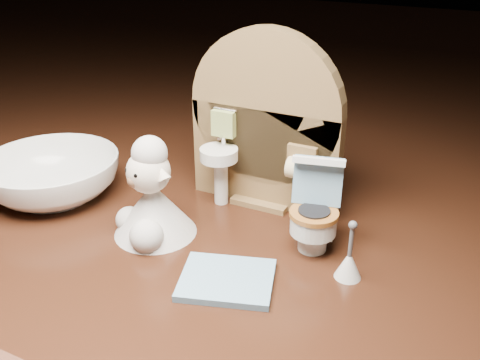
{
  "coord_description": "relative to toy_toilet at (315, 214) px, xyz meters",
  "views": [
    {
      "loc": [
        0.16,
        -0.31,
        0.23
      ],
      "look_at": [
        0.0,
        0.01,
        0.05
      ],
      "focal_mm": 40.0,
      "sensor_mm": 36.0,
      "label": 1
    }
  ],
  "objects": [
    {
      "name": "toy_toilet",
      "position": [
        0.0,
        0.0,
        0.0
      ],
      "size": [
        0.04,
        0.05,
        0.07
      ],
      "rotation": [
        0.0,
        0.0,
        0.22
      ],
      "color": "white",
      "rests_on": "ground"
    },
    {
      "name": "ceramic_bowl",
      "position": [
        -0.23,
        -0.03,
        -0.01
      ],
      "size": [
        0.12,
        0.12,
        0.04
      ],
      "primitive_type": "imported",
      "rotation": [
        0.0,
        0.0,
        0.05
      ],
      "color": "white",
      "rests_on": "ground"
    },
    {
      "name": "toilet_brush",
      "position": [
        0.04,
        -0.03,
        -0.01
      ],
      "size": [
        0.02,
        0.02,
        0.04
      ],
      "color": "white",
      "rests_on": "ground"
    },
    {
      "name": "plush_lamb",
      "position": [
        -0.12,
        -0.04,
        0.0
      ],
      "size": [
        0.06,
        0.07,
        0.08
      ],
      "rotation": [
        0.0,
        0.0,
        -0.39
      ],
      "color": "silver",
      "rests_on": "ground"
    },
    {
      "name": "bath_mat",
      "position": [
        -0.04,
        -0.07,
        -0.02
      ],
      "size": [
        0.08,
        0.07,
        0.0
      ],
      "primitive_type": "cube",
      "rotation": [
        0.0,
        0.0,
        0.3
      ],
      "color": "#729EBC",
      "rests_on": "ground"
    },
    {
      "name": "backdrop_panel",
      "position": [
        -0.06,
        0.04,
        0.04
      ],
      "size": [
        0.13,
        0.05,
        0.15
      ],
      "color": "brown",
      "rests_on": "ground"
    }
  ]
}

